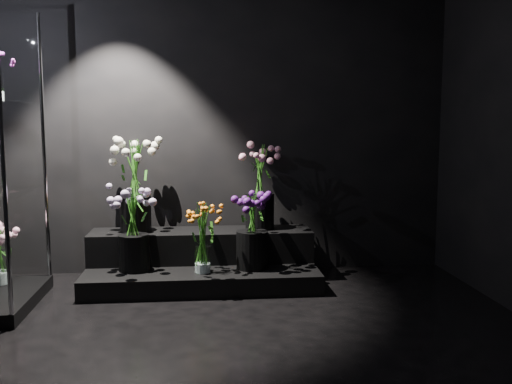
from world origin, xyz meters
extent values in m
plane|color=black|center=(0.00, 0.00, 0.00)|extent=(4.00, 4.00, 0.00)
plane|color=black|center=(0.00, 2.00, 1.40)|extent=(4.00, 0.00, 4.00)
plane|color=black|center=(0.00, -2.00, 1.40)|extent=(4.00, 0.00, 4.00)
cube|color=black|center=(-0.18, 1.53, 0.08)|extent=(1.87, 0.83, 0.16)
cube|color=black|center=(-0.18, 1.74, 0.29)|extent=(1.87, 0.42, 0.26)
cylinder|color=white|center=(-0.18, 1.33, 0.26)|extent=(0.13, 0.13, 0.21)
cylinder|color=black|center=(-0.72, 1.45, 0.30)|extent=(0.25, 0.25, 0.29)
cylinder|color=black|center=(0.22, 1.42, 0.31)|extent=(0.26, 0.26, 0.31)
cylinder|color=black|center=(-0.73, 1.75, 0.57)|extent=(0.26, 0.26, 0.30)
cylinder|color=black|center=(0.32, 1.77, 0.57)|extent=(0.25, 0.25, 0.31)
cylinder|color=white|center=(-1.72, 1.37, 0.23)|extent=(0.16, 0.16, 0.27)
camera|label=1|loc=(-0.18, -3.05, 1.34)|focal=40.00mm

